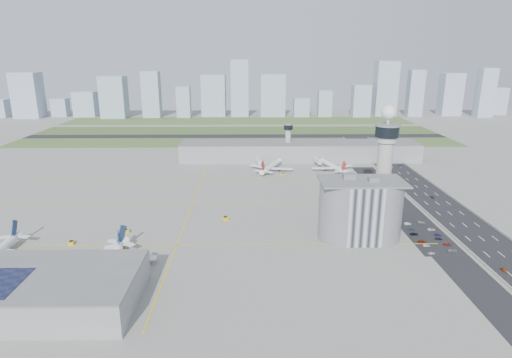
{
  "coord_description": "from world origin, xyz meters",
  "views": [
    {
      "loc": [
        -3.26,
        -224.17,
        90.89
      ],
      "look_at": [
        0.0,
        35.0,
        15.0
      ],
      "focal_mm": 30.0,
      "sensor_mm": 36.0,
      "label": 1
    }
  ],
  "objects_px": {
    "control_tower": "(385,158)",
    "car_lot_7": "(448,244)",
    "secondary_tower": "(288,138)",
    "car_lot_1": "(426,245)",
    "car_hw_4": "(365,150)",
    "car_lot_2": "(422,242)",
    "car_lot_11": "(421,222)",
    "airplane_far_b": "(333,163)",
    "car_lot_8": "(439,239)",
    "airplane_near_b": "(93,254)",
    "car_lot_6": "(452,250)",
    "car_lot_0": "(431,253)",
    "tug_2": "(125,231)",
    "tug_4": "(283,174)",
    "tug_5": "(328,180)",
    "airplane_far_a": "(271,163)",
    "jet_bridge_far_1": "(315,161)",
    "airplane_near_c": "(119,256)",
    "tug_1": "(122,246)",
    "tug_0": "(71,242)",
    "car_hw_0": "(504,270)",
    "car_lot_9": "(438,235)",
    "car_lot_4": "(411,229)",
    "jet_bridge_near_2": "(134,271)",
    "car_lot_3": "(414,234)",
    "car_lot_5": "(408,224)",
    "tug_3": "(225,218)",
    "car_hw_1": "(432,197)",
    "jet_bridge_far_0": "(257,161)",
    "car_hw_2": "(400,166)",
    "car_lot_10": "(431,229)"
  },
  "relations": [
    {
      "from": "control_tower",
      "to": "car_lot_7",
      "type": "bearing_deg",
      "value": -61.06
    },
    {
      "from": "secondary_tower",
      "to": "control_tower",
      "type": "bearing_deg",
      "value": -73.52
    },
    {
      "from": "car_lot_1",
      "to": "car_hw_4",
      "type": "height_order",
      "value": "car_hw_4"
    },
    {
      "from": "secondary_tower",
      "to": "car_lot_2",
      "type": "xyz_separation_m",
      "value": [
        52.62,
        -178.48,
        -18.23
      ]
    },
    {
      "from": "secondary_tower",
      "to": "car_lot_11",
      "type": "bearing_deg",
      "value": -68.0
    },
    {
      "from": "airplane_far_b",
      "to": "car_lot_1",
      "type": "bearing_deg",
      "value": 171.69
    },
    {
      "from": "car_lot_8",
      "to": "airplane_near_b",
      "type": "bearing_deg",
      "value": 103.23
    },
    {
      "from": "car_lot_1",
      "to": "car_lot_6",
      "type": "distance_m",
      "value": 11.72
    },
    {
      "from": "secondary_tower",
      "to": "car_lot_0",
      "type": "distance_m",
      "value": 199.23
    },
    {
      "from": "tug_2",
      "to": "car_lot_2",
      "type": "distance_m",
      "value": 153.07
    },
    {
      "from": "tug_4",
      "to": "tug_5",
      "type": "distance_m",
      "value": 36.71
    },
    {
      "from": "airplane_far_a",
      "to": "car_lot_6",
      "type": "xyz_separation_m",
      "value": [
        79.83,
        -149.76,
        -5.48
      ]
    },
    {
      "from": "jet_bridge_far_1",
      "to": "control_tower",
      "type": "bearing_deg",
      "value": -0.84
    },
    {
      "from": "airplane_near_c",
      "to": "tug_1",
      "type": "distance_m",
      "value": 21.27
    },
    {
      "from": "tug_0",
      "to": "car_lot_2",
      "type": "bearing_deg",
      "value": -11.8
    },
    {
      "from": "jet_bridge_far_1",
      "to": "tug_1",
      "type": "relative_size",
      "value": 4.39
    },
    {
      "from": "jet_bridge_far_1",
      "to": "airplane_near_b",
      "type": "bearing_deg",
      "value": -44.19
    },
    {
      "from": "car_lot_11",
      "to": "tug_4",
      "type": "bearing_deg",
      "value": 35.26
    },
    {
      "from": "car_hw_0",
      "to": "car_hw_4",
      "type": "relative_size",
      "value": 0.93
    },
    {
      "from": "jet_bridge_far_1",
      "to": "car_lot_9",
      "type": "xyz_separation_m",
      "value": [
        42.08,
        -152.35,
        -2.28
      ]
    },
    {
      "from": "airplane_near_b",
      "to": "car_hw_0",
      "type": "distance_m",
      "value": 180.08
    },
    {
      "from": "jet_bridge_far_1",
      "to": "car_hw_4",
      "type": "height_order",
      "value": "jet_bridge_far_1"
    },
    {
      "from": "car_lot_4",
      "to": "car_hw_0",
      "type": "bearing_deg",
      "value": -144.32
    },
    {
      "from": "jet_bridge_near_2",
      "to": "tug_5",
      "type": "distance_m",
      "value": 177.44
    },
    {
      "from": "car_lot_3",
      "to": "car_lot_11",
      "type": "distance_m",
      "value": 18.71
    },
    {
      "from": "car_lot_5",
      "to": "car_hw_4",
      "type": "height_order",
      "value": "car_hw_4"
    },
    {
      "from": "tug_4",
      "to": "tug_3",
      "type": "bearing_deg",
      "value": -159.07
    },
    {
      "from": "tug_2",
      "to": "tug_4",
      "type": "xyz_separation_m",
      "value": [
        91.42,
        111.26,
        -0.27
      ]
    },
    {
      "from": "airplane_far_a",
      "to": "car_hw_0",
      "type": "xyz_separation_m",
      "value": [
        93.44,
        -169.25,
        -5.49
      ]
    },
    {
      "from": "airplane_near_b",
      "to": "car_hw_1",
      "type": "xyz_separation_m",
      "value": [
        189.21,
        92.5,
        -5.54
      ]
    },
    {
      "from": "car_lot_4",
      "to": "tug_3",
      "type": "bearing_deg",
      "value": 88.75
    },
    {
      "from": "car_lot_4",
      "to": "airplane_near_b",
      "type": "bearing_deg",
      "value": 112.2
    },
    {
      "from": "jet_bridge_far_0",
      "to": "car_lot_4",
      "type": "distance_m",
      "value": 165.61
    },
    {
      "from": "airplane_far_a",
      "to": "car_lot_1",
      "type": "bearing_deg",
      "value": -131.82
    },
    {
      "from": "airplane_near_b",
      "to": "car_lot_4",
      "type": "distance_m",
      "value": 160.93
    },
    {
      "from": "tug_1",
      "to": "car_hw_4",
      "type": "relative_size",
      "value": 0.84
    },
    {
      "from": "car_lot_0",
      "to": "car_hw_1",
      "type": "relative_size",
      "value": 0.91
    },
    {
      "from": "car_hw_0",
      "to": "car_hw_2",
      "type": "relative_size",
      "value": 0.89
    },
    {
      "from": "jet_bridge_far_1",
      "to": "car_lot_2",
      "type": "relative_size",
      "value": 3.39
    },
    {
      "from": "car_lot_10",
      "to": "airplane_far_b",
      "type": "bearing_deg",
      "value": 15.89
    },
    {
      "from": "tug_0",
      "to": "car_lot_5",
      "type": "distance_m",
      "value": 177.92
    },
    {
      "from": "jet_bridge_near_2",
      "to": "tug_2",
      "type": "xyz_separation_m",
      "value": [
        -16.77,
        46.88,
        -1.78
      ]
    },
    {
      "from": "airplane_near_c",
      "to": "car_lot_11",
      "type": "distance_m",
      "value": 161.24
    },
    {
      "from": "tug_2",
      "to": "car_lot_0",
      "type": "relative_size",
      "value": 1.08
    },
    {
      "from": "airplane_near_c",
      "to": "jet_bridge_far_0",
      "type": "xyz_separation_m",
      "value": [
        63.47,
        184.75,
        -2.57
      ]
    },
    {
      "from": "tug_1",
      "to": "car_lot_11",
      "type": "bearing_deg",
      "value": 10.33
    },
    {
      "from": "jet_bridge_far_0",
      "to": "car_hw_2",
      "type": "relative_size",
      "value": 3.52
    },
    {
      "from": "airplane_near_b",
      "to": "tug_3",
      "type": "distance_m",
      "value": 78.7
    },
    {
      "from": "control_tower",
      "to": "car_lot_6",
      "type": "height_order",
      "value": "control_tower"
    },
    {
      "from": "airplane_far_a",
      "to": "car_lot_1",
      "type": "relative_size",
      "value": 12.61
    }
  ]
}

